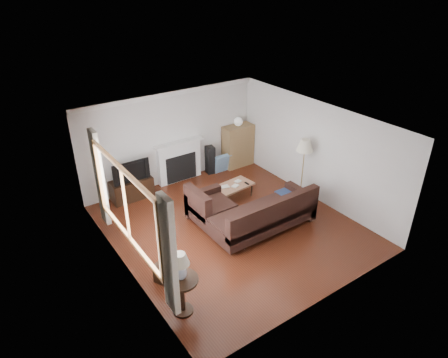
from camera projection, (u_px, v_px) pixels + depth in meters
room at (232, 178)px, 8.50m from camera, size 5.10×5.60×2.54m
window at (125, 205)px, 6.99m from camera, size 0.12×2.74×1.54m
curtain_near at (169, 256)px, 5.98m from camera, size 0.10×0.35×2.10m
curtain_far at (100, 178)px, 8.18m from camera, size 0.10×0.35×2.10m
fireplace at (179, 161)px, 10.81m from camera, size 1.40×0.26×1.15m
tv_stand at (132, 189)px, 10.10m from camera, size 1.04×0.47×0.52m
television at (129, 170)px, 9.85m from camera, size 0.94×0.12×0.54m
speaker_left at (144, 179)px, 10.27m from camera, size 0.32×0.34×0.81m
speaker_right at (210, 160)px, 11.29m from camera, size 0.27×0.30×0.80m
bookshelf at (238, 146)px, 11.63m from camera, size 0.90×0.43×1.23m
globe_lamp at (238, 122)px, 11.29m from camera, size 0.25×0.25×0.25m
sectional_sofa at (263, 213)px, 8.81m from camera, size 2.65×1.94×0.86m
coffee_table at (233, 192)px, 10.10m from camera, size 1.06×0.66×0.39m
footstool at (170, 271)px, 7.47m from camera, size 0.60×0.60×0.39m
floor_lamp at (303, 169)px, 9.87m from camera, size 0.52×0.52×1.60m
side_table at (182, 295)px, 6.70m from camera, size 0.58×0.58×0.72m
table_lamp at (180, 267)px, 6.41m from camera, size 0.32×0.32×0.51m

